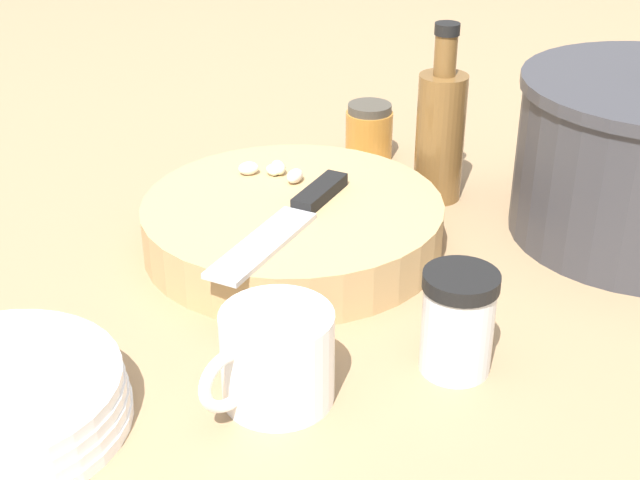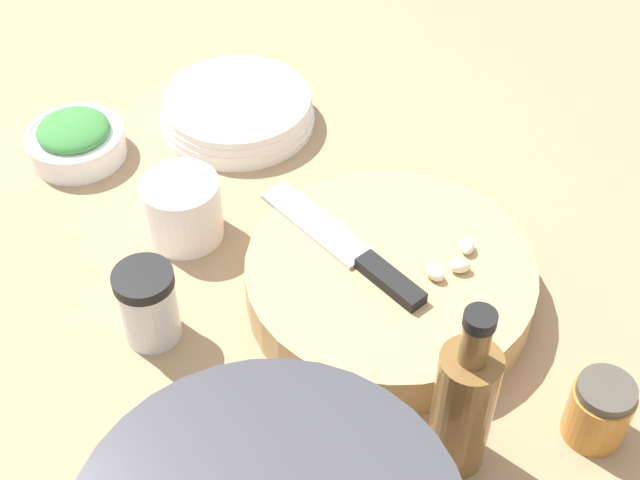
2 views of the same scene
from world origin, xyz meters
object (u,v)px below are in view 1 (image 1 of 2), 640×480
Objects in this scene: coffee_mug at (276,358)px; oil_bottle at (440,131)px; cutting_board at (293,224)px; chef_knife at (292,218)px; spice_jar at (458,322)px; garlic_cloves at (274,171)px; honey_jar at (369,132)px.

coffee_mug is 0.58× the size of oil_bottle.
cutting_board is at bearing -15.77° from oil_bottle.
spice_jar is (0.04, 0.20, -0.01)m from chef_knife.
spice_jar is 0.76× the size of coffee_mug.
cutting_board is 1.52× the size of oil_bottle.
spice_jar reaches higher than chef_knife.
spice_jar is (0.11, 0.28, -0.01)m from garlic_cloves.
garlic_cloves is 0.30m from spice_jar.
chef_knife is 1.15× the size of oil_bottle.
oil_bottle is (-0.26, -0.18, 0.03)m from spice_jar.
cutting_board is 2.60× the size of coffee_mug.
oil_bottle is at bearing 164.23° from cutting_board.
garlic_cloves reaches higher than cutting_board.
coffee_mug is at bearing 40.69° from garlic_cloves.
cutting_board is at bearing -62.06° from chef_knife.
chef_knife is 0.10m from garlic_cloves.
cutting_board is 1.32× the size of chef_knife.
cutting_board is 0.07m from garlic_cloves.
chef_knife is 0.21m from spice_jar.
honey_jar is at bearing -174.91° from garlic_cloves.
cutting_board is 0.24m from honey_jar.
cutting_board is 0.20m from oil_bottle.
chef_knife is 0.22m from oil_bottle.
honey_jar is (-0.31, -0.30, -0.01)m from spice_jar.
cutting_board is 4.31× the size of honey_jar.
spice_jar is 0.43m from honey_jar.
oil_bottle is (-0.15, 0.10, 0.02)m from garlic_cloves.
honey_jar is (-0.26, -0.10, -0.02)m from chef_knife.
spice_jar is 0.32m from oil_bottle.
garlic_cloves is (-0.07, -0.08, 0.00)m from chef_knife.
honey_jar is 0.14m from oil_bottle.
chef_knife is 2.59× the size of spice_jar.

